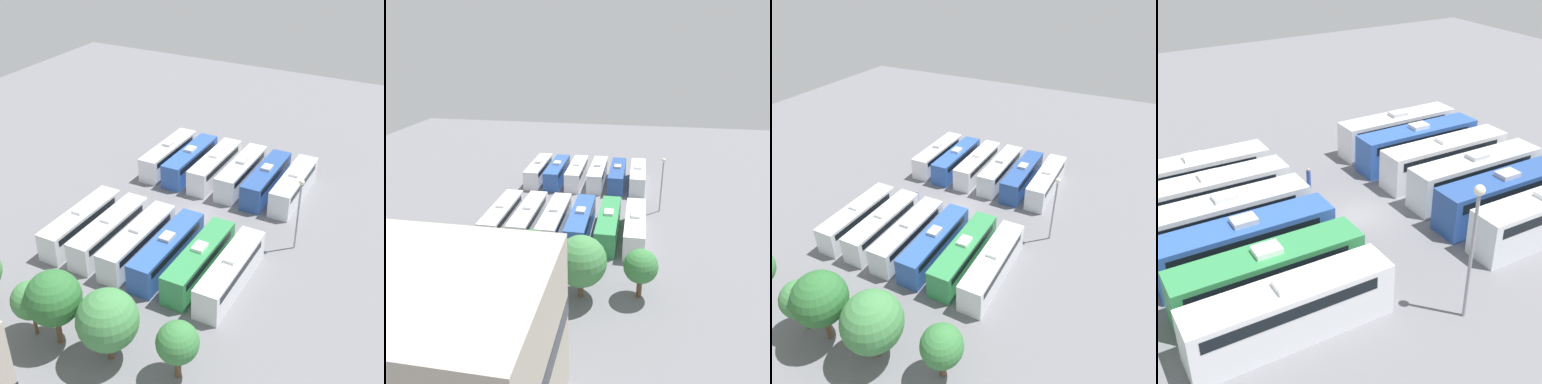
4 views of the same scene
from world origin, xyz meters
The scene contains 19 objects.
ground_plane centered at (0.00, 0.00, 0.00)m, with size 118.96×118.96×0.00m, color slate.
bus_0 centered at (-9.12, -9.60, 1.84)m, with size 2.63×11.75×3.71m.
bus_1 centered at (-5.49, -9.44, 1.84)m, with size 2.63×11.75×3.71m.
bus_2 centered at (-1.89, -9.76, 1.84)m, with size 2.63×11.75×3.71m.
bus_3 centered at (1.96, -9.79, 1.84)m, with size 2.63×11.75×3.71m.
bus_4 centered at (5.63, -9.67, 1.84)m, with size 2.63×11.75×3.71m.
bus_5 centered at (9.19, -9.87, 1.84)m, with size 2.63×11.75×3.71m.
bus_6 centered at (-9.13, 9.86, 1.84)m, with size 2.63×11.75×3.71m.
bus_7 centered at (-5.62, 9.66, 1.84)m, with size 2.63×11.75×3.71m.
bus_8 centered at (-1.88, 9.65, 1.84)m, with size 2.63×11.75×3.71m.
bus_9 centered at (1.71, 9.69, 1.84)m, with size 2.63×11.75×3.71m.
bus_10 centered at (5.47, 9.58, 1.84)m, with size 2.63×11.75×3.71m.
bus_11 centered at (9.24, 9.66, 1.84)m, with size 2.63×11.75×3.71m.
worker_person centered at (6.11, 1.20, 0.83)m, with size 0.36×0.36×1.78m.
light_pole centered at (-12.73, 0.60, 5.73)m, with size 0.60×0.60×8.56m.
tree_0 centered at (-9.93, 21.92, 3.66)m, with size 3.52×3.52×5.46m.
tree_1 centered at (-4.01, 22.90, 4.27)m, with size 5.24×5.24×6.90m.
tree_2 centered at (0.97, 23.48, 4.99)m, with size 4.81×4.81×7.42m.
tree_3 centered at (3.51, 23.66, 3.86)m, with size 3.46×3.46×5.61m.
Camera 1 is at (-24.95, 48.09, 34.95)m, focal length 50.00 mm.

